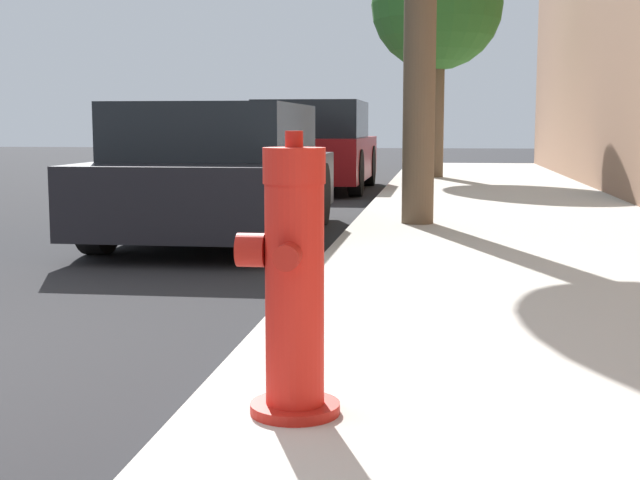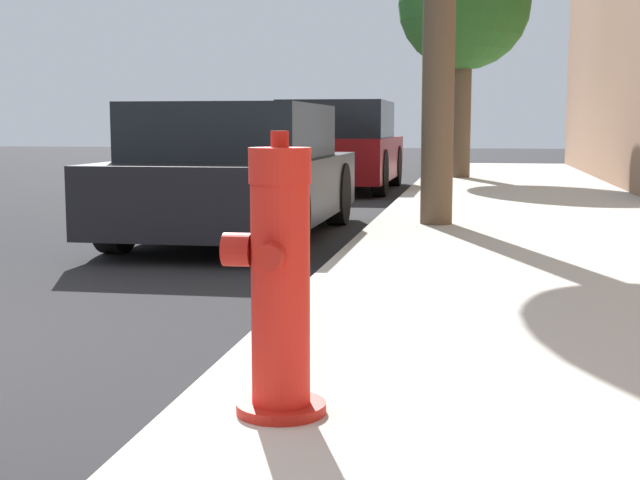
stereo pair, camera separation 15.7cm
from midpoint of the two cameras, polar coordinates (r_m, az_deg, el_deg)
The scene contains 4 objects.
fire_hydrant at distance 2.90m, azimuth -1.08°, elevation -2.89°, with size 0.34×0.35×0.93m.
parked_car_near at distance 8.57m, azimuth -4.70°, elevation 4.30°, with size 1.73×3.96×1.27m.
parked_car_mid at distance 14.87m, azimuth 1.51°, elevation 5.94°, with size 1.84×3.96×1.47m.
street_tree_far at distance 16.75m, azimuth 9.48°, elevation 14.61°, with size 2.38×2.38×4.32m.
Camera 2 is at (3.06, -2.99, 1.08)m, focal length 50.00 mm.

